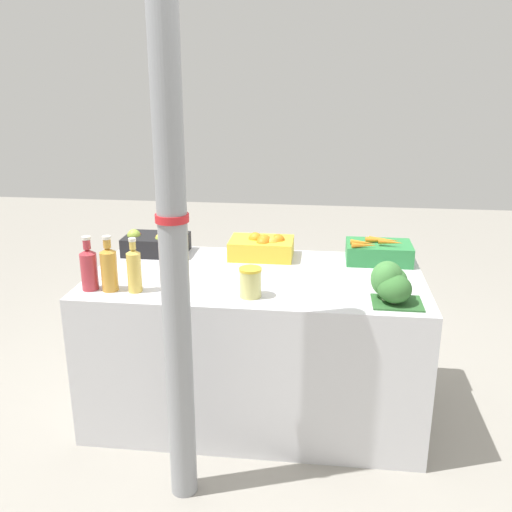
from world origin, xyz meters
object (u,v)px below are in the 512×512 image
at_px(orange_crate, 263,247).
at_px(juice_bottle_golden, 134,269).
at_px(juice_bottle_amber, 109,268).
at_px(broccoli_pile, 390,283).
at_px(support_pole, 173,246).
at_px(carrot_crate, 378,252).
at_px(apple_crate, 157,242).
at_px(juice_bottle_ruby, 89,268).
at_px(pickle_jar, 250,282).

distance_m(orange_crate, juice_bottle_golden, 0.79).
distance_m(orange_crate, juice_bottle_amber, 0.88).
bearing_deg(broccoli_pile, juice_bottle_amber, -178.99).
height_order(support_pole, carrot_crate, support_pole).
distance_m(support_pole, apple_crate, 1.07).
height_order(orange_crate, juice_bottle_golden, juice_bottle_golden).
relative_size(orange_crate, carrot_crate, 1.00).
bearing_deg(juice_bottle_ruby, support_pole, -36.53).
relative_size(juice_bottle_ruby, juice_bottle_golden, 1.00).
bearing_deg(carrot_crate, juice_bottle_golden, -153.34).
relative_size(support_pole, juice_bottle_ruby, 8.64).
distance_m(juice_bottle_ruby, pickle_jar, 0.76).
distance_m(carrot_crate, juice_bottle_amber, 1.41).
xyz_separation_m(support_pole, broccoli_pile, (0.87, 0.41, -0.26)).
bearing_deg(support_pole, orange_crate, 76.10).
bearing_deg(support_pole, broccoli_pile, 25.04).
height_order(orange_crate, juice_bottle_amber, juice_bottle_amber).
distance_m(apple_crate, juice_bottle_ruby, 0.61).
xyz_separation_m(carrot_crate, pickle_jar, (-0.62, -0.58, 0.01)).
bearing_deg(pickle_jar, broccoli_pile, 1.86).
height_order(juice_bottle_amber, pickle_jar, juice_bottle_amber).
relative_size(juice_bottle_amber, pickle_jar, 1.93).
height_order(juice_bottle_ruby, pickle_jar, juice_bottle_ruby).
distance_m(broccoli_pile, juice_bottle_amber, 1.29).
bearing_deg(juice_bottle_amber, pickle_jar, 0.20).
distance_m(juice_bottle_ruby, juice_bottle_golden, 0.22).
bearing_deg(juice_bottle_ruby, carrot_crate, 22.91).
bearing_deg(juice_bottle_amber, broccoli_pile, 1.01).
height_order(orange_crate, juice_bottle_ruby, juice_bottle_ruby).
relative_size(juice_bottle_ruby, pickle_jar, 1.89).
xyz_separation_m(juice_bottle_amber, juice_bottle_golden, (0.12, 0.00, -0.00)).
bearing_deg(orange_crate, juice_bottle_ruby, -142.50).
xyz_separation_m(apple_crate, juice_bottle_ruby, (-0.15, -0.59, 0.04)).
relative_size(orange_crate, juice_bottle_ruby, 1.33).
bearing_deg(orange_crate, pickle_jar, -89.40).
height_order(broccoli_pile, juice_bottle_amber, juice_bottle_amber).
xyz_separation_m(apple_crate, pickle_jar, (0.61, -0.58, 0.01)).
relative_size(orange_crate, juice_bottle_golden, 1.33).
bearing_deg(apple_crate, support_pole, -69.49).
xyz_separation_m(apple_crate, juice_bottle_golden, (0.06, -0.59, 0.05)).
xyz_separation_m(broccoli_pile, juice_bottle_amber, (-1.29, -0.02, 0.02)).
bearing_deg(juice_bottle_golden, pickle_jar, 0.25).
bearing_deg(support_pole, pickle_jar, 57.63).
distance_m(support_pole, carrot_crate, 1.33).
height_order(carrot_crate, broccoli_pile, broccoli_pile).
xyz_separation_m(support_pole, orange_crate, (0.24, 0.96, -0.29)).
bearing_deg(carrot_crate, juice_bottle_amber, -155.54).
height_order(support_pole, pickle_jar, support_pole).
bearing_deg(carrot_crate, apple_crate, 179.88).
bearing_deg(orange_crate, juice_bottle_amber, -138.61).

